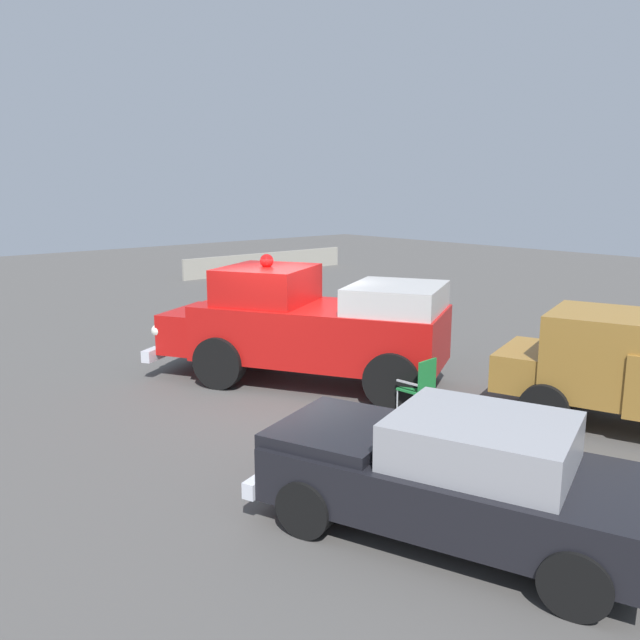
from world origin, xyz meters
The scene contains 7 objects.
ground_plane centered at (0.00, 0.00, 0.00)m, with size 60.00×60.00×0.00m, color #514F4C.
vintage_fire_truck centered at (-0.51, 0.15, 1.20)m, with size 4.76×6.26×2.59m.
classic_hot_rod centered at (2.13, 5.74, 0.75)m, with size 3.20×4.73×1.46m.
lawn_chair_near_truck centered at (-3.52, 0.54, 0.59)m, with size 0.65×0.65×1.02m.
lawn_chair_by_car centered at (-0.69, 2.95, 0.59)m, with size 0.55×0.54×1.02m.
spectator_seated centered at (-3.40, 0.48, 0.70)m, with size 0.64×0.56×1.29m.
background_fence centered at (-10.29, -14.45, 0.45)m, with size 8.85×0.12×0.90m.
Camera 1 is at (7.74, 9.91, 3.92)m, focal length 36.47 mm.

